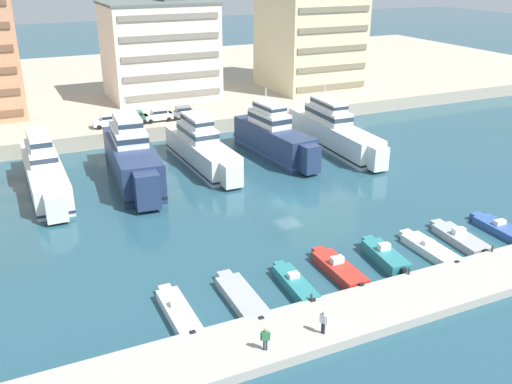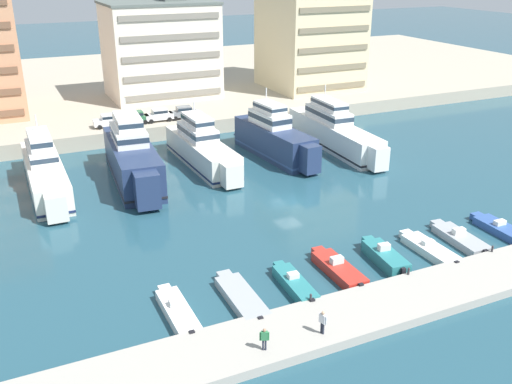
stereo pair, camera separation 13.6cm
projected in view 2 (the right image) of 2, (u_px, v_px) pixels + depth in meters
name	position (u px, v px, depth m)	size (l,w,h in m)	color
ground_plane	(289.00, 202.00, 60.78)	(400.00, 400.00, 0.00)	#234C5B
quay_promenade	(141.00, 84.00, 112.30)	(180.00, 70.00, 2.08)	#ADA38E
pier_dock	(418.00, 296.00, 43.17)	(120.00, 5.30, 0.72)	#A8A399
yacht_ivory_left	(45.00, 170.00, 63.57)	(3.84, 20.83, 7.90)	silver
yacht_navy_mid_left	(132.00, 157.00, 65.73)	(5.96, 20.16, 9.20)	navy
yacht_ivory_center_left	(202.00, 148.00, 70.98)	(4.38, 19.18, 7.85)	silver
yacht_navy_center	(274.00, 137.00, 73.70)	(5.07, 17.49, 8.67)	navy
yacht_white_center_right	(333.00, 131.00, 77.54)	(4.47, 22.56, 8.07)	white
motorboat_white_far_left	(177.00, 311.00, 41.26)	(1.72, 6.91, 1.21)	white
motorboat_grey_left	(241.00, 297.00, 43.03)	(2.13, 7.50, 0.81)	#9EA3A8
motorboat_teal_mid_left	(294.00, 284.00, 44.68)	(1.87, 6.48, 1.27)	teal
motorboat_red_center_left	(338.00, 269.00, 46.82)	(1.99, 7.01, 1.42)	red
motorboat_teal_center	(384.00, 256.00, 48.55)	(2.37, 6.26, 1.64)	teal
motorboat_white_center_right	(429.00, 249.00, 50.16)	(1.97, 7.01, 1.11)	white
motorboat_grey_mid_right	(459.00, 238.00, 52.11)	(2.52, 7.09, 1.25)	#9EA3A8
motorboat_blue_right	(501.00, 229.00, 53.89)	(2.13, 6.80, 1.15)	#33569E
car_white_far_left	(109.00, 120.00, 79.76)	(4.16, 2.05, 1.80)	white
car_green_left	(135.00, 117.00, 81.29)	(4.15, 2.02, 1.80)	#2D6642
car_white_mid_left	(159.00, 115.00, 82.60)	(4.11, 1.94, 1.80)	white
car_grey_center_left	(183.00, 112.00, 84.04)	(4.20, 2.13, 1.80)	slate
apartment_block_left	(161.00, 50.00, 95.26)	(17.81, 13.25, 17.53)	silver
apartment_block_mid_left	(311.00, 14.00, 100.12)	(14.97, 16.25, 27.74)	beige
pedestrian_near_edge	(323.00, 320.00, 37.92)	(0.37, 0.65, 1.75)	#282D3D
pedestrian_mid_deck	(264.00, 337.00, 36.32)	(0.59, 0.38, 1.64)	#282D3D
bollard_west	(311.00, 297.00, 41.81)	(0.20, 0.20, 0.61)	#2D2D33
bollard_west_mid	(409.00, 271.00, 45.31)	(0.20, 0.20, 0.61)	#2D2D33
bollard_east_mid	(492.00, 248.00, 48.81)	(0.20, 0.20, 0.61)	#2D2D33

